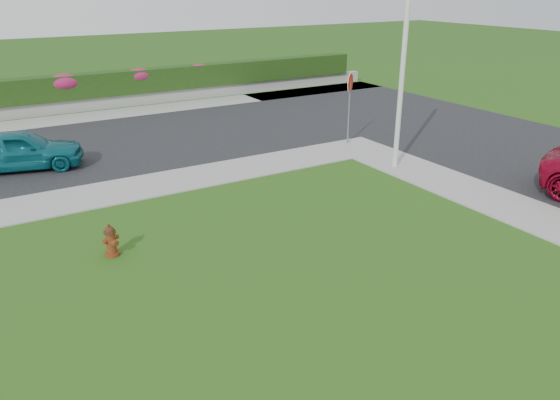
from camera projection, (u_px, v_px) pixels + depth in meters
ground at (363, 331)px, 9.54m from camera, size 120.00×120.00×0.00m
curb_corner at (357, 147)px, 20.04m from camera, size 2.00×2.00×0.04m
sidewalk_beyond at (74, 119)px, 24.18m from camera, size 34.00×2.00×0.04m
retaining_wall at (66, 106)px, 25.27m from camera, size 34.00×0.40×0.60m
hedge at (63, 88)px, 25.03m from camera, size 32.00×0.90×1.10m
fire_hydrant at (111, 241)px, 12.05m from camera, size 0.39×0.37×0.76m
sedan_teal at (20, 150)px, 17.43m from camera, size 4.07×2.45×1.30m
utility_pole at (402, 72)px, 16.81m from camera, size 0.16×0.16×6.18m
stop_sign at (350, 91)px, 19.78m from camera, size 0.59×0.44×2.66m
flower_clump_d at (64, 82)px, 24.90m from camera, size 1.51×0.97×0.76m
flower_clump_e at (139, 75)px, 26.55m from camera, size 1.32×0.85×0.66m
flower_clump_f at (199, 69)px, 28.04m from camera, size 1.10×0.71×0.55m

